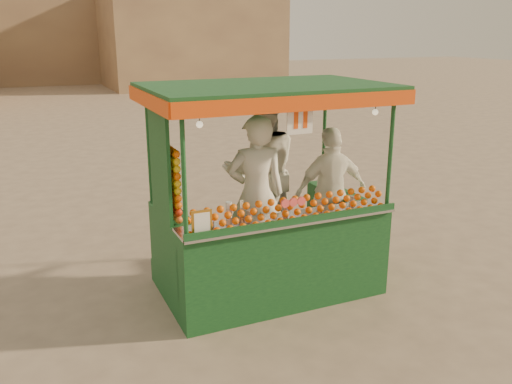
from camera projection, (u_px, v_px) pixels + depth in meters
name	position (u px, v px, depth m)	size (l,w,h in m)	color
ground	(233.00, 291.00, 6.24)	(90.00, 90.00, 0.00)	#6C5C4D
building_right	(190.00, 38.00, 29.28)	(9.00, 6.00, 5.00)	#987B56
building_center	(6.00, 19.00, 30.76)	(14.00, 7.00, 7.00)	#987B56
juice_cart	(265.00, 229.00, 6.02)	(2.58, 1.67, 2.34)	#103B1C
vendor_left	(256.00, 195.00, 5.95)	(0.71, 0.54, 1.76)	silver
vendor_middle	(262.00, 172.00, 6.52)	(1.06, 0.89, 1.96)	silver
vendor_right	(331.00, 192.00, 6.41)	(0.94, 0.45, 1.55)	white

